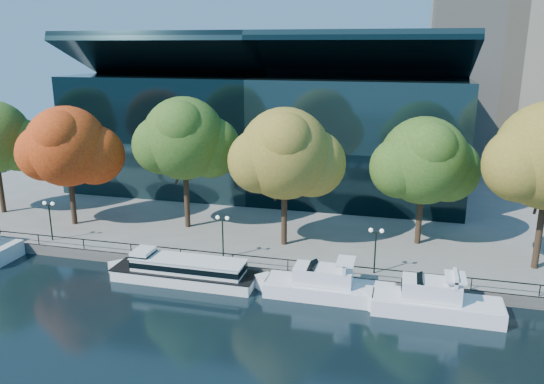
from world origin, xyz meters
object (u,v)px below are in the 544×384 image
(tour_boat, at_px, (180,270))
(tree_3, at_px, (286,156))
(tree_4, at_px, (425,163))
(cruiser_near, at_px, (324,285))
(cruiser_far, at_px, (431,300))
(lamp_2, at_px, (376,240))
(tree_1, at_px, (68,148))
(lamp_0, at_px, (49,212))
(lamp_1, at_px, (223,227))
(tree_2, at_px, (185,140))

(tour_boat, height_order, tree_3, tree_3)
(tree_4, bearing_deg, cruiser_near, -122.99)
(tree_3, bearing_deg, cruiser_far, -33.90)
(lamp_2, bearing_deg, tree_1, 171.26)
(lamp_2, bearing_deg, lamp_0, 180.00)
(cruiser_near, distance_m, cruiser_far, 8.36)
(lamp_1, bearing_deg, tree_1, 165.12)
(cruiser_near, bearing_deg, tree_3, 121.67)
(tree_1, bearing_deg, tour_boat, -28.38)
(tree_2, height_order, lamp_2, tree_2)
(tree_2, height_order, tree_4, tree_2)
(cruiser_far, bearing_deg, tree_3, 146.10)
(cruiser_far, distance_m, tree_4, 14.85)
(tree_4, bearing_deg, tour_boat, -149.25)
(tree_4, xyz_separation_m, lamp_0, (-35.47, -8.20, -5.13))
(cruiser_far, distance_m, tree_3, 18.31)
(cruiser_near, height_order, tree_2, tree_2)
(tour_boat, height_order, lamp_0, lamp_0)
(tree_1, xyz_separation_m, tree_4, (36.16, 3.23, -0.25))
(cruiser_far, height_order, tree_3, tree_3)
(cruiser_far, relative_size, tree_1, 0.85)
(cruiser_far, xyz_separation_m, tree_1, (-36.88, 9.27, 8.25))
(tour_boat, relative_size, tree_4, 1.11)
(tree_2, distance_m, tree_3, 11.47)
(cruiser_near, xyz_separation_m, lamp_1, (-9.85, 3.50, 2.94))
(cruiser_near, xyz_separation_m, tree_1, (-28.56, 8.47, 8.32))
(lamp_1, xyz_separation_m, lamp_2, (13.63, 0.00, 0.00))
(tree_4, relative_size, lamp_1, 3.09)
(tree_2, distance_m, lamp_0, 15.08)
(cruiser_far, bearing_deg, cruiser_near, 174.55)
(tree_3, bearing_deg, tour_boat, -131.32)
(cruiser_near, distance_m, lamp_1, 10.85)
(tour_boat, bearing_deg, tree_4, 30.75)
(tree_4, xyz_separation_m, lamp_1, (-17.44, -8.20, -5.13))
(cruiser_far, bearing_deg, lamp_1, 166.70)
(cruiser_near, relative_size, lamp_1, 2.88)
(cruiser_far, height_order, tree_4, tree_4)
(tree_2, xyz_separation_m, lamp_0, (-11.63, -7.17, -6.39))
(tree_4, distance_m, lamp_1, 19.95)
(tree_3, relative_size, tree_4, 1.07)
(lamp_0, bearing_deg, tree_2, 31.65)
(cruiser_near, height_order, lamp_1, lamp_1)
(tree_1, height_order, tree_4, tree_1)
(tour_boat, bearing_deg, tree_3, 48.68)
(lamp_1, bearing_deg, tree_2, 131.75)
(tour_boat, xyz_separation_m, cruiser_near, (12.46, 0.23, -0.08))
(tour_boat, distance_m, tree_3, 14.20)
(tree_1, distance_m, lamp_0, 7.36)
(tree_4, bearing_deg, tree_3, -164.49)
(cruiser_far, height_order, tree_1, tree_1)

